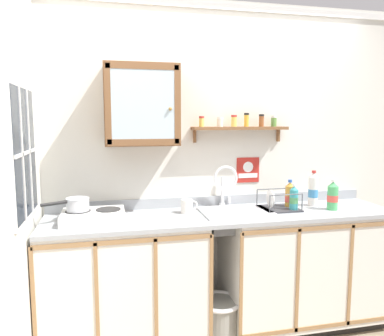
{
  "coord_description": "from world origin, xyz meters",
  "views": [
    {
      "loc": [
        -0.85,
        -2.22,
        1.64
      ],
      "look_at": [
        -0.23,
        0.52,
        1.28
      ],
      "focal_mm": 35.3,
      "sensor_mm": 36.0,
      "label": 1
    }
  ],
  "objects_px": {
    "bottle_detergent_teal_3": "(294,199)",
    "bottle_soda_green_2": "(333,196)",
    "mug": "(187,206)",
    "warning_sign": "(248,170)",
    "hot_plate_stove": "(93,216)",
    "bottle_juice_amber_1": "(290,196)",
    "sink": "(234,213)",
    "saucepan": "(77,204)",
    "dish_rack": "(278,206)",
    "trash_bin": "(219,320)",
    "bottle_opaque_white_0": "(313,190)",
    "wall_cabinet": "(141,105)"
  },
  "relations": [
    {
      "from": "bottle_detergent_teal_3",
      "to": "bottle_soda_green_2",
      "type": "bearing_deg",
      "value": -5.12
    },
    {
      "from": "mug",
      "to": "warning_sign",
      "type": "height_order",
      "value": "warning_sign"
    },
    {
      "from": "hot_plate_stove",
      "to": "bottle_juice_amber_1",
      "type": "xyz_separation_m",
      "value": [
        1.51,
        0.06,
        0.06
      ]
    },
    {
      "from": "sink",
      "to": "saucepan",
      "type": "xyz_separation_m",
      "value": [
        -1.14,
        -0.02,
        0.13
      ]
    },
    {
      "from": "sink",
      "to": "dish_rack",
      "type": "relative_size",
      "value": 1.84
    },
    {
      "from": "sink",
      "to": "trash_bin",
      "type": "relative_size",
      "value": 1.57
    },
    {
      "from": "bottle_detergent_teal_3",
      "to": "bottle_juice_amber_1",
      "type": "bearing_deg",
      "value": 79.72
    },
    {
      "from": "bottle_opaque_white_0",
      "to": "mug",
      "type": "distance_m",
      "value": 1.05
    },
    {
      "from": "bottle_juice_amber_1",
      "to": "mug",
      "type": "xyz_separation_m",
      "value": [
        -0.83,
        0.01,
        -0.05
      ]
    },
    {
      "from": "dish_rack",
      "to": "mug",
      "type": "distance_m",
      "value": 0.71
    },
    {
      "from": "saucepan",
      "to": "warning_sign",
      "type": "distance_m",
      "value": 1.38
    },
    {
      "from": "hot_plate_stove",
      "to": "trash_bin",
      "type": "distance_m",
      "value": 1.2
    },
    {
      "from": "saucepan",
      "to": "warning_sign",
      "type": "height_order",
      "value": "warning_sign"
    },
    {
      "from": "sink",
      "to": "bottle_opaque_white_0",
      "type": "xyz_separation_m",
      "value": [
        0.69,
        0.05,
        0.14
      ]
    },
    {
      "from": "bottle_soda_green_2",
      "to": "dish_rack",
      "type": "height_order",
      "value": "bottle_soda_green_2"
    },
    {
      "from": "mug",
      "to": "wall_cabinet",
      "type": "relative_size",
      "value": 0.22
    },
    {
      "from": "bottle_opaque_white_0",
      "to": "saucepan",
      "type": "bearing_deg",
      "value": -177.9
    },
    {
      "from": "bottle_soda_green_2",
      "to": "warning_sign",
      "type": "bearing_deg",
      "value": 148.48
    },
    {
      "from": "sink",
      "to": "hot_plate_stove",
      "type": "relative_size",
      "value": 1.23
    },
    {
      "from": "bottle_opaque_white_0",
      "to": "mug",
      "type": "relative_size",
      "value": 2.24
    },
    {
      "from": "saucepan",
      "to": "bottle_soda_green_2",
      "type": "relative_size",
      "value": 1.27
    },
    {
      "from": "hot_plate_stove",
      "to": "wall_cabinet",
      "type": "relative_size",
      "value": 0.74
    },
    {
      "from": "bottle_detergent_teal_3",
      "to": "dish_rack",
      "type": "relative_size",
      "value": 0.75
    },
    {
      "from": "saucepan",
      "to": "dish_rack",
      "type": "xyz_separation_m",
      "value": [
        1.5,
        0.01,
        -0.1
      ]
    },
    {
      "from": "sink",
      "to": "bottle_soda_green_2",
      "type": "bearing_deg",
      "value": -8.17
    },
    {
      "from": "warning_sign",
      "to": "bottle_detergent_teal_3",
      "type": "bearing_deg",
      "value": -51.62
    },
    {
      "from": "hot_plate_stove",
      "to": "bottle_juice_amber_1",
      "type": "distance_m",
      "value": 1.51
    },
    {
      "from": "hot_plate_stove",
      "to": "wall_cabinet",
      "type": "distance_m",
      "value": 0.85
    },
    {
      "from": "hot_plate_stove",
      "to": "bottle_juice_amber_1",
      "type": "bearing_deg",
      "value": 2.39
    },
    {
      "from": "bottle_opaque_white_0",
      "to": "bottle_detergent_teal_3",
      "type": "xyz_separation_m",
      "value": [
        -0.24,
        -0.13,
        -0.03
      ]
    },
    {
      "from": "bottle_soda_green_2",
      "to": "wall_cabinet",
      "type": "bearing_deg",
      "value": 171.62
    },
    {
      "from": "hot_plate_stove",
      "to": "mug",
      "type": "distance_m",
      "value": 0.68
    },
    {
      "from": "trash_bin",
      "to": "wall_cabinet",
      "type": "bearing_deg",
      "value": 153.36
    },
    {
      "from": "bottle_detergent_teal_3",
      "to": "trash_bin",
      "type": "distance_m",
      "value": 1.07
    },
    {
      "from": "bottle_opaque_white_0",
      "to": "mug",
      "type": "bearing_deg",
      "value": -179.06
    },
    {
      "from": "trash_bin",
      "to": "bottle_opaque_white_0",
      "type": "bearing_deg",
      "value": 13.48
    },
    {
      "from": "bottle_juice_amber_1",
      "to": "mug",
      "type": "distance_m",
      "value": 0.83
    },
    {
      "from": "bottle_detergent_teal_3",
      "to": "dish_rack",
      "type": "height_order",
      "value": "bottle_detergent_teal_3"
    },
    {
      "from": "bottle_opaque_white_0",
      "to": "trash_bin",
      "type": "height_order",
      "value": "bottle_opaque_white_0"
    },
    {
      "from": "wall_cabinet",
      "to": "warning_sign",
      "type": "relative_size",
      "value": 2.81
    },
    {
      "from": "bottle_detergent_teal_3",
      "to": "mug",
      "type": "distance_m",
      "value": 0.82
    },
    {
      "from": "sink",
      "to": "warning_sign",
      "type": "bearing_deg",
      "value": 50.29
    },
    {
      "from": "saucepan",
      "to": "wall_cabinet",
      "type": "distance_m",
      "value": 0.83
    },
    {
      "from": "bottle_juice_amber_1",
      "to": "dish_rack",
      "type": "xyz_separation_m",
      "value": [
        -0.12,
        -0.03,
        -0.07
      ]
    },
    {
      "from": "saucepan",
      "to": "bottle_detergent_teal_3",
      "type": "distance_m",
      "value": 1.6
    },
    {
      "from": "bottle_soda_green_2",
      "to": "warning_sign",
      "type": "height_order",
      "value": "warning_sign"
    },
    {
      "from": "warning_sign",
      "to": "trash_bin",
      "type": "bearing_deg",
      "value": -132.51
    },
    {
      "from": "dish_rack",
      "to": "bottle_detergent_teal_3",
      "type": "bearing_deg",
      "value": -37.5
    },
    {
      "from": "bottle_detergent_teal_3",
      "to": "trash_bin",
      "type": "height_order",
      "value": "bottle_detergent_teal_3"
    },
    {
      "from": "sink",
      "to": "bottle_soda_green_2",
      "type": "xyz_separation_m",
      "value": [
        0.76,
        -0.11,
        0.12
      ]
    }
  ]
}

